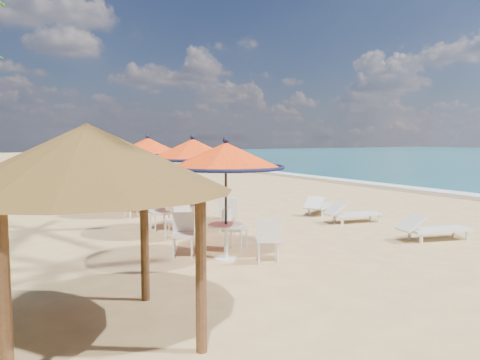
# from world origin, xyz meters

# --- Properties ---
(ground) EXTENTS (160.00, 160.00, 0.00)m
(ground) POSITION_xyz_m (0.00, 0.00, 0.00)
(ground) COLOR tan
(ground) RESTS_ON ground
(foam_strip) EXTENTS (1.20, 140.00, 0.04)m
(foam_strip) POSITION_xyz_m (9.30, 10.00, 0.00)
(foam_strip) COLOR white
(foam_strip) RESTS_ON ground
(wetsand_band) EXTENTS (1.40, 140.00, 0.02)m
(wetsand_band) POSITION_xyz_m (8.40, 10.00, 0.00)
(wetsand_band) COLOR olive
(wetsand_band) RESTS_ON ground
(station_0) EXTENTS (2.42, 2.42, 2.52)m
(station_0) POSITION_xyz_m (-5.14, 0.19, 1.85)
(station_0) COLOR black
(station_0) RESTS_ON ground
(station_1) EXTENTS (2.49, 2.49, 2.59)m
(station_1) POSITION_xyz_m (-4.65, 3.01, 1.90)
(station_1) COLOR black
(station_1) RESTS_ON ground
(station_2) EXTENTS (2.51, 2.61, 2.62)m
(station_2) POSITION_xyz_m (-4.63, 6.58, 1.91)
(station_2) COLOR black
(station_2) RESTS_ON ground
(station_3) EXTENTS (2.33, 2.33, 2.43)m
(station_3) POSITION_xyz_m (-5.27, 10.41, 1.78)
(station_3) COLOR black
(station_3) RESTS_ON ground
(station_4) EXTENTS (2.29, 2.29, 2.39)m
(station_4) POSITION_xyz_m (-4.76, 13.62, 1.74)
(station_4) COLOR black
(station_4) RESTS_ON ground
(lounger_near) EXTENTS (1.92, 1.03, 0.66)m
(lounger_near) POSITION_xyz_m (0.05, -0.78, 0.31)
(lounger_near) COLOR silver
(lounger_near) RESTS_ON ground
(lounger_mid) EXTENTS (1.82, 0.90, 0.63)m
(lounger_mid) POSITION_xyz_m (0.03, 2.00, 0.29)
(lounger_mid) COLOR silver
(lounger_mid) RESTS_ON ground
(lounger_far) EXTENTS (1.79, 1.33, 0.63)m
(lounger_far) POSITION_xyz_m (0.27, 3.70, 0.29)
(lounger_far) COLOR silver
(lounger_far) RESTS_ON ground
(palapa) EXTENTS (3.52, 3.52, 2.69)m
(palapa) POSITION_xyz_m (-8.43, -2.40, 2.26)
(palapa) COLOR brown
(palapa) RESTS_ON ground
(person) EXTENTS (0.27, 0.37, 0.91)m
(person) POSITION_xyz_m (6.78, 20.25, 0.46)
(person) COLOR #826142
(person) RESTS_ON ground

